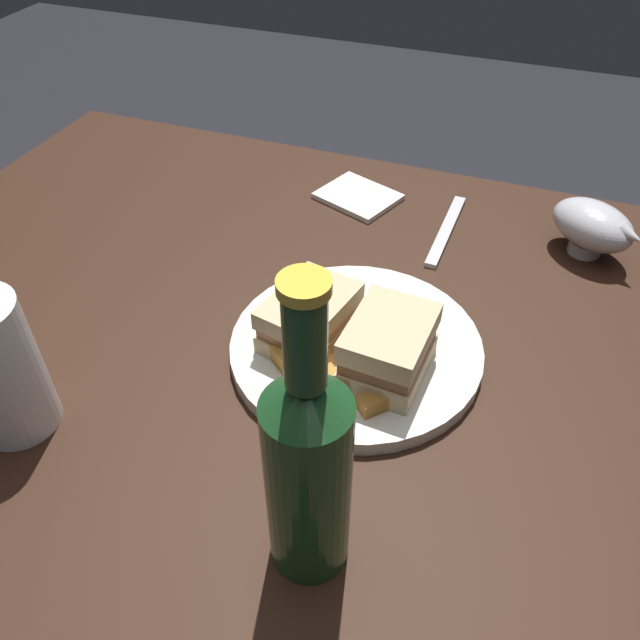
# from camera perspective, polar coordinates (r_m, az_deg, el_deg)

# --- Properties ---
(ground_plane) EXTENTS (6.00, 6.00, 0.00)m
(ground_plane) POSITION_cam_1_polar(r_m,az_deg,el_deg) (1.34, -1.88, -23.52)
(ground_plane) COLOR black
(dining_table) EXTENTS (1.16, 0.86, 0.71)m
(dining_table) POSITION_cam_1_polar(r_m,az_deg,el_deg) (1.03, -2.33, -15.29)
(dining_table) COLOR black
(dining_table) RESTS_ON ground
(plate) EXTENTS (0.28, 0.28, 0.02)m
(plate) POSITION_cam_1_polar(r_m,az_deg,el_deg) (0.71, 3.24, -2.49)
(plate) COLOR silver
(plate) RESTS_ON dining_table
(sandwich_half_left) EXTENTS (0.10, 0.12, 0.06)m
(sandwich_half_left) POSITION_cam_1_polar(r_m,az_deg,el_deg) (0.69, -0.94, 0.21)
(sandwich_half_left) COLOR #CCB284
(sandwich_half_left) RESTS_ON plate
(sandwich_half_right) EXTENTS (0.09, 0.11, 0.07)m
(sandwich_half_right) POSITION_cam_1_polar(r_m,az_deg,el_deg) (0.66, 6.16, -2.49)
(sandwich_half_right) COLOR #CCB284
(sandwich_half_right) RESTS_ON plate
(potato_wedge_front) EXTENTS (0.04, 0.04, 0.02)m
(potato_wedge_front) POSITION_cam_1_polar(r_m,az_deg,el_deg) (0.65, 0.86, -5.83)
(potato_wedge_front) COLOR #B77F33
(potato_wedge_front) RESTS_ON plate
(potato_wedge_middle) EXTENTS (0.05, 0.05, 0.02)m
(potato_wedge_middle) POSITION_cam_1_polar(r_m,az_deg,el_deg) (0.64, 5.37, -7.16)
(potato_wedge_middle) COLOR #AD702D
(potato_wedge_middle) RESTS_ON plate
(potato_wedge_back) EXTENTS (0.05, 0.04, 0.02)m
(potato_wedge_back) POSITION_cam_1_polar(r_m,az_deg,el_deg) (0.67, -3.05, -3.36)
(potato_wedge_back) COLOR #B77F33
(potato_wedge_back) RESTS_ON plate
(potato_wedge_left_edge) EXTENTS (0.05, 0.05, 0.02)m
(potato_wedge_left_edge) POSITION_cam_1_polar(r_m,az_deg,el_deg) (0.66, 5.08, -5.00)
(potato_wedge_left_edge) COLOR #AD702D
(potato_wedge_left_edge) RESTS_ON plate
(potato_wedge_right_edge) EXTENTS (0.05, 0.05, 0.02)m
(potato_wedge_right_edge) POSITION_cam_1_polar(r_m,az_deg,el_deg) (0.68, 0.69, -2.97)
(potato_wedge_right_edge) COLOR #AD702D
(potato_wedge_right_edge) RESTS_ON plate
(potato_wedge_stray) EXTENTS (0.04, 0.04, 0.02)m
(potato_wedge_stray) POSITION_cam_1_polar(r_m,az_deg,el_deg) (0.69, -0.70, -2.07)
(potato_wedge_stray) COLOR gold
(potato_wedge_stray) RESTS_ON plate
(pint_glass) EXTENTS (0.08, 0.08, 0.15)m
(pint_glass) POSITION_cam_1_polar(r_m,az_deg,el_deg) (0.68, -26.72, -4.52)
(pint_glass) COLOR white
(pint_glass) RESTS_ON dining_table
(gravy_boat) EXTENTS (0.14, 0.13, 0.07)m
(gravy_boat) POSITION_cam_1_polar(r_m,az_deg,el_deg) (0.91, 23.34, 7.81)
(gravy_boat) COLOR #B7B7BC
(gravy_boat) RESTS_ON dining_table
(cider_bottle) EXTENTS (0.07, 0.07, 0.29)m
(cider_bottle) POSITION_cam_1_polar(r_m,az_deg,el_deg) (0.48, -1.09, -13.30)
(cider_bottle) COLOR #19421E
(cider_bottle) RESTS_ON dining_table
(napkin) EXTENTS (0.13, 0.12, 0.01)m
(napkin) POSITION_cam_1_polar(r_m,az_deg,el_deg) (0.98, 3.44, 11.02)
(napkin) COLOR silver
(napkin) RESTS_ON dining_table
(fork) EXTENTS (0.02, 0.18, 0.01)m
(fork) POSITION_cam_1_polar(r_m,az_deg,el_deg) (0.92, 11.26, 7.91)
(fork) COLOR silver
(fork) RESTS_ON dining_table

